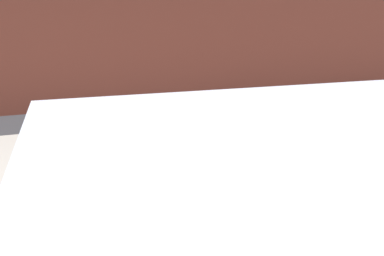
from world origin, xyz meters
The scene contains 4 objects.
ground_plane centered at (0.00, 0.00, 0.00)m, with size 80.00×80.00×0.00m, color #2D2D30.
sidewalk_slab centered at (0.00, 1.75, 0.00)m, with size 36.00×3.50×0.01m, color #9E998E.
motorcycle_orange centered at (0.33, 0.99, 0.40)m, with size 1.94×0.84×1.03m.
fire_hydrant centered at (4.13, 1.39, 0.42)m, with size 0.22×0.22×0.84m.
Camera 1 is at (-1.44, -5.20, 2.75)m, focal length 40.73 mm.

